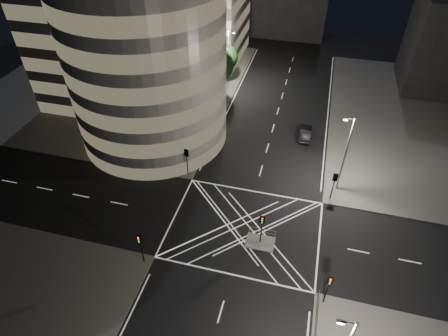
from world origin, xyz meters
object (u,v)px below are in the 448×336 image
(traffic_signal_fr, at_px, (334,182))
(traffic_signal_nl, at_px, (140,244))
(street_lamp_left_far, at_px, (228,58))
(street_lamp_right_far, at_px, (345,153))
(traffic_signal_island, at_px, (262,224))
(central_island, at_px, (260,242))
(traffic_signal_fl, at_px, (187,157))
(sedan, at_px, (305,133))
(traffic_signal_nr, at_px, (329,285))
(street_lamp_left_near, at_px, (194,116))

(traffic_signal_fr, bearing_deg, traffic_signal_nl, -142.31)
(traffic_signal_nl, bearing_deg, street_lamp_left_far, 90.99)
(traffic_signal_fr, relative_size, street_lamp_right_far, 0.40)
(traffic_signal_island, bearing_deg, central_island, 0.00)
(traffic_signal_fr, bearing_deg, traffic_signal_island, -129.33)
(traffic_signal_fl, xyz_separation_m, traffic_signal_island, (10.80, -8.30, 0.00))
(sedan, bearing_deg, traffic_signal_nl, 61.86)
(traffic_signal_fl, height_order, traffic_signal_island, same)
(traffic_signal_nr, distance_m, sedan, 26.10)
(street_lamp_right_far, bearing_deg, street_lamp_left_far, 131.94)
(street_lamp_left_far, distance_m, sedan, 18.65)
(traffic_signal_nr, bearing_deg, traffic_signal_fr, 90.00)
(traffic_signal_island, height_order, street_lamp_left_far, street_lamp_left_far)
(traffic_signal_nl, distance_m, street_lamp_right_far, 24.27)
(traffic_signal_nr, relative_size, traffic_signal_island, 1.00)
(traffic_signal_fl, distance_m, street_lamp_right_far, 18.55)
(traffic_signal_nr, bearing_deg, street_lamp_right_far, 87.70)
(street_lamp_left_near, distance_m, street_lamp_left_far, 18.00)
(central_island, relative_size, street_lamp_left_near, 0.30)
(traffic_signal_fl, bearing_deg, central_island, -37.54)
(central_island, height_order, street_lamp_left_near, street_lamp_left_near)
(traffic_signal_fr, bearing_deg, street_lamp_left_near, 164.08)
(traffic_signal_nl, bearing_deg, sedan, 62.19)
(street_lamp_left_near, bearing_deg, traffic_signal_nr, -45.87)
(street_lamp_left_far, bearing_deg, traffic_signal_nr, -63.64)
(traffic_signal_fl, bearing_deg, sedan, 41.74)
(central_island, xyz_separation_m, traffic_signal_fr, (6.80, 8.30, 2.84))
(street_lamp_left_near, bearing_deg, traffic_signal_fr, -15.92)
(street_lamp_left_far, bearing_deg, traffic_signal_island, -70.05)
(central_island, relative_size, sedan, 0.67)
(traffic_signal_island, relative_size, street_lamp_left_far, 0.40)
(traffic_signal_nl, xyz_separation_m, street_lamp_left_near, (-0.64, 18.80, 2.63))
(traffic_signal_nl, relative_size, traffic_signal_nr, 1.00)
(street_lamp_left_far, bearing_deg, street_lamp_left_near, -90.00)
(traffic_signal_fl, xyz_separation_m, street_lamp_left_near, (-0.64, 5.20, 2.63))
(street_lamp_left_near, bearing_deg, central_island, -49.73)
(central_island, bearing_deg, traffic_signal_nl, -153.86)
(traffic_signal_island, distance_m, street_lamp_left_near, 17.89)
(traffic_signal_nl, xyz_separation_m, traffic_signal_nr, (17.60, 0.00, 0.00))
(traffic_signal_nr, xyz_separation_m, street_lamp_right_far, (0.64, 15.80, 2.63))
(traffic_signal_fl, bearing_deg, street_lamp_right_far, 6.88)
(central_island, xyz_separation_m, street_lamp_left_far, (-11.44, 31.50, 5.47))
(central_island, bearing_deg, street_lamp_left_near, 130.27)
(traffic_signal_fl, height_order, sedan, traffic_signal_fl)
(traffic_signal_nl, height_order, traffic_signal_fr, same)
(street_lamp_left_far, bearing_deg, traffic_signal_fr, -51.83)
(traffic_signal_fl, distance_m, traffic_signal_nr, 22.24)
(street_lamp_left_far, bearing_deg, sedan, -38.07)
(traffic_signal_fl, bearing_deg, street_lamp_left_far, 91.57)
(traffic_signal_fr, bearing_deg, sedan, 108.52)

